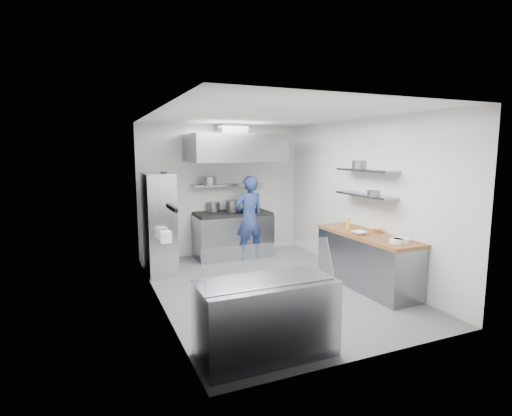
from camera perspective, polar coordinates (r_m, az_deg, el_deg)
name	(u,v)px	position (r m, az deg, el deg)	size (l,w,h in m)	color
floor	(270,287)	(6.77, 2.04, -11.20)	(5.00, 5.00, 0.00)	#535355
ceiling	(271,115)	(6.41, 2.17, 13.12)	(5.00, 5.00, 0.00)	silver
wall_back	(222,190)	(8.76, -4.92, 2.59)	(3.60, 0.02, 2.80)	white
wall_front	(373,232)	(4.35, 16.37, -3.35)	(3.60, 0.02, 2.80)	white
wall_left	(158,210)	(5.91, -13.87, -0.29)	(5.00, 0.02, 2.80)	white
wall_right	(361,198)	(7.39, 14.82, 1.33)	(5.00, 0.02, 2.80)	white
gas_range	(233,236)	(8.56, -3.36, -3.96)	(1.60, 0.80, 0.90)	gray
cooktop	(232,213)	(8.47, -3.39, -0.79)	(1.57, 0.78, 0.06)	black
stock_pot_left	(213,207)	(8.60, -6.10, 0.19)	(0.27, 0.27, 0.20)	slate
stock_pot_mid	(233,206)	(8.54, -3.23, 0.30)	(0.33, 0.33, 0.24)	slate
over_range_shelf	(228,185)	(8.63, -3.96, 3.32)	(1.60, 0.30, 0.04)	gray
shelf_pot_a	(210,181)	(8.32, -6.66, 3.87)	(0.28, 0.28, 0.18)	slate
extractor_hood	(235,148)	(8.21, -3.05, 8.53)	(1.90, 1.15, 0.55)	gray
hood_duct	(231,130)	(8.43, -3.61, 11.10)	(0.55, 0.55, 0.24)	slate
red_firebox	(165,192)	(8.39, -12.93, 2.31)	(0.22, 0.10, 0.26)	#B0220E
chef	(249,218)	(8.23, -1.03, -1.44)	(0.64, 0.42, 1.75)	navy
wire_rack	(159,223)	(7.54, -13.68, -2.15)	(0.50, 0.90, 1.85)	silver
rack_bin_a	(166,237)	(6.95, -12.76, -4.04)	(0.17, 0.21, 0.19)	white
rack_bin_b	(160,204)	(7.32, -13.55, 0.51)	(0.13, 0.17, 0.15)	yellow
rack_jar	(164,177)	(7.11, -13.05, 4.36)	(0.10, 0.10, 0.18)	black
knife_strip	(172,208)	(5.02, -11.95, 0.03)	(0.04, 0.55, 0.05)	black
prep_counter_base	(366,262)	(6.92, 15.50, -7.43)	(0.62, 2.00, 0.84)	gray
prep_counter_top	(367,235)	(6.82, 15.64, -3.78)	(0.65, 2.04, 0.06)	olive
plate_stack_a	(401,240)	(6.33, 19.97, -4.32)	(0.27, 0.27, 0.06)	white
plate_stack_b	(397,241)	(6.24, 19.44, -4.47)	(0.20, 0.20, 0.06)	white
copper_pan	(378,231)	(6.93, 17.02, -3.14)	(0.16, 0.16, 0.06)	#C87638
squeeze_bottle	(348,223)	(7.18, 13.04, -2.11)	(0.06, 0.06, 0.18)	yellow
mixing_bowl	(359,233)	(6.68, 14.50, -3.47)	(0.23, 0.23, 0.06)	white
wall_shelf_lower	(365,195)	(7.05, 15.33, 1.81)	(0.30, 1.30, 0.04)	gray
wall_shelf_upper	(366,170)	(7.02, 15.45, 5.22)	(0.30, 1.30, 0.04)	gray
shelf_pot_c	(374,194)	(6.64, 16.49, 2.00)	(0.21, 0.21, 0.10)	slate
shelf_pot_d	(359,164)	(7.34, 14.56, 6.07)	(0.25, 0.25, 0.14)	slate
display_case	(266,318)	(4.53, 1.42, -15.48)	(1.50, 0.70, 0.85)	gray
display_glass	(271,264)	(4.21, 2.14, -8.02)	(1.47, 0.02, 0.45)	silver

